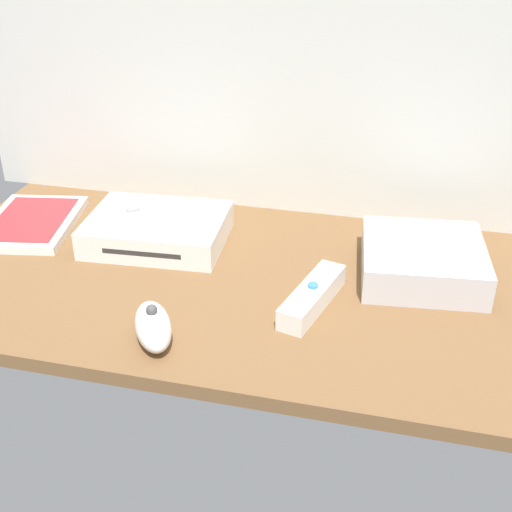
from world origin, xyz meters
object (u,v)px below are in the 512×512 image
game_case (32,223)px  game_console (157,230)px  remote_wand (312,296)px  mini_computer (423,260)px  remote_nunchuk (153,326)px  remote_classic_pad (159,215)px

game_case → game_console: bearing=-10.7°
remote_wand → mini_computer: bearing=53.5°
mini_computer → remote_nunchuk: 39.51cm
remote_nunchuk → game_case: bearing=113.2°
game_case → mini_computer: bearing=-11.4°
game_console → remote_classic_pad: (1.11, -1.33, 3.21)cm
game_case → remote_classic_pad: 23.68cm
game_console → remote_wand: size_ratio=1.45×
remote_nunchuk → remote_classic_pad: 24.60cm
game_console → mini_computer: 40.58cm
remote_wand → remote_nunchuk: (-17.78, -12.19, 0.53)cm
game_console → remote_classic_pad: remote_classic_pad is taller
game_console → remote_wand: (26.65, -12.24, -0.69)cm
game_console → remote_wand: game_console is taller
remote_wand → remote_nunchuk: size_ratio=1.40×
game_console → remote_nunchuk: remote_nunchuk is taller
game_case → remote_nunchuk: size_ratio=1.94×
mini_computer → remote_classic_pad: bearing=-179.3°
mini_computer → remote_nunchuk: size_ratio=1.72×
remote_nunchuk → remote_classic_pad: bearing=80.2°
game_case → remote_classic_pad: (23.18, -1.41, 4.65)cm
remote_nunchuk → mini_computer: bearing=8.3°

